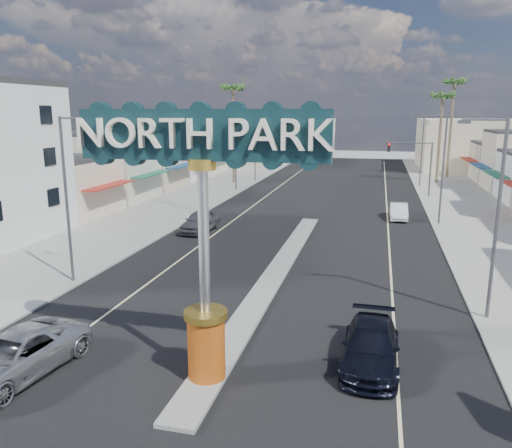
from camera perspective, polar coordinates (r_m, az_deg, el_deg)
The scene contains 24 objects.
ground at distance 44.34m, azimuth 6.40°, elevation 0.65°, with size 160.00×160.00×0.00m, color gray.
road at distance 44.34m, azimuth 6.40°, elevation 0.65°, with size 20.00×120.00×0.01m, color black.
median_island at distance 29.05m, azimuth 2.26°, elevation -5.63°, with size 1.30×30.00×0.16m, color gray.
sidewalk_left at distance 48.10m, azimuth -10.37°, elevation 1.54°, with size 8.00×120.00×0.12m, color gray.
sidewalk_right at distance 44.82m, azimuth 24.44°, elevation -0.23°, with size 8.00×120.00×0.12m, color gray.
storefront_row_left at distance 63.60m, azimuth -13.99°, elevation 6.74°, with size 12.00×42.00×6.00m, color beige.
backdrop_far_left at distance 92.36m, azimuth -3.60°, elevation 9.47°, with size 20.00×20.00×8.00m, color #B7B29E.
backdrop_far_right at distance 89.72m, azimuth 24.64°, elevation 8.26°, with size 20.00×20.00×8.00m, color beige.
gateway_sign at distance 16.30m, azimuth -6.06°, elevation 0.98°, with size 8.20×1.50×9.15m.
traffic_signal_left at distance 59.08m, azimuth -0.63°, elevation 7.93°, with size 5.09×0.45×6.00m.
traffic_signal_right at distance 57.36m, azimuth 17.59°, elevation 7.19°, with size 5.09×0.45×6.00m.
streetlight_l_near at distance 28.28m, azimuth -20.63°, elevation 3.46°, with size 2.03×0.22×9.00m.
streetlight_l_mid at distance 46.05m, azimuth -6.52°, elevation 7.47°, with size 2.03×0.22×9.00m.
streetlight_l_far at distance 67.07m, azimuth 0.04°, elevation 9.18°, with size 2.03×0.22×9.00m.
streetlight_r_near at distance 23.93m, azimuth 25.56°, elevation 1.46°, with size 2.03×0.22×9.00m.
streetlight_r_mid at distance 43.51m, azimuth 20.41°, elevation 6.46°, with size 2.03×0.22×9.00m.
streetlight_r_far at distance 65.35m, azimuth 18.32°, elevation 8.45°, with size 2.03×0.22×9.00m.
palm_left_far at distance 65.71m, azimuth -2.64°, elevation 14.70°, with size 2.60×2.60×13.10m.
palm_right_mid at distance 69.45m, azimuth 20.56°, elevation 13.09°, with size 2.60×2.60×12.10m.
palm_right_far at distance 75.70m, azimuth 21.70°, elevation 14.26°, with size 2.60×2.60×14.10m.
suv_left at distance 20.17m, azimuth -25.90°, elevation -13.37°, with size 2.61×5.67×1.58m, color #B2B2B7.
suv_right at distance 19.48m, azimuth 12.99°, elevation -13.49°, with size 2.03×5.00×1.45m, color black.
car_parked_left at distance 39.39m, azimuth -6.41°, elevation 0.34°, with size 1.94×4.83×1.65m, color slate.
car_parked_right at distance 45.44m, azimuth 15.99°, elevation 1.41°, with size 1.47×4.20×1.38m, color silver.
Camera 1 is at (5.45, -13.03, 9.23)m, focal length 35.00 mm.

